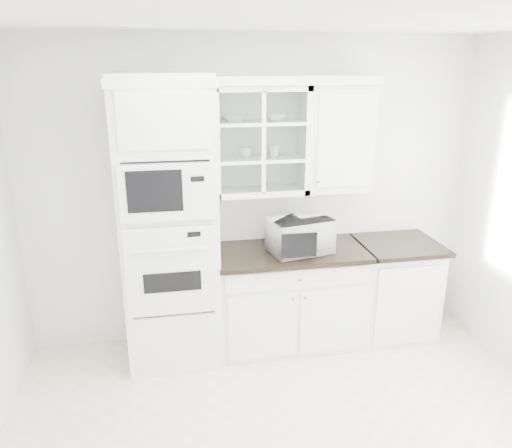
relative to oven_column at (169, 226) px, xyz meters
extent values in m
cube|color=white|center=(0.75, 0.32, 0.15)|extent=(4.00, 0.02, 2.70)
cube|color=white|center=(0.75, -1.42, 1.49)|extent=(4.00, 3.50, 0.02)
cube|color=white|center=(0.00, 0.01, 0.00)|extent=(0.76, 0.65, 2.40)
cube|color=white|center=(0.00, -0.33, -0.26)|extent=(0.70, 0.03, 0.72)
cube|color=black|center=(0.00, -0.35, -0.34)|extent=(0.44, 0.01, 0.16)
cube|color=white|center=(0.00, -0.33, 0.37)|extent=(0.70, 0.03, 0.43)
cube|color=black|center=(-0.09, -0.35, 0.39)|extent=(0.40, 0.01, 0.31)
cube|color=white|center=(1.03, 0.03, -0.76)|extent=(1.30, 0.60, 0.88)
cube|color=black|center=(1.03, 0.00, -0.30)|extent=(1.32, 0.67, 0.04)
cube|color=white|center=(2.03, 0.03, -0.76)|extent=(0.70, 0.60, 0.88)
cube|color=black|center=(2.03, 0.00, -0.30)|extent=(0.72, 0.67, 0.04)
cube|color=white|center=(0.78, 0.17, 0.65)|extent=(0.80, 0.33, 0.90)
cube|color=white|center=(0.78, 0.17, 0.50)|extent=(0.74, 0.29, 0.02)
cube|color=white|center=(0.78, 0.17, 0.80)|extent=(0.74, 0.29, 0.02)
cube|color=white|center=(1.46, 0.17, 0.65)|extent=(0.55, 0.33, 0.90)
cube|color=white|center=(0.68, 0.14, 1.14)|extent=(2.14, 0.38, 0.07)
imported|color=white|center=(1.09, -0.02, -0.13)|extent=(0.59, 0.52, 0.29)
imported|color=white|center=(0.57, 0.18, 0.83)|extent=(0.23, 0.23, 0.05)
imported|color=white|center=(0.92, 0.16, 0.84)|extent=(0.22, 0.22, 0.06)
imported|color=white|center=(0.66, 0.16, 0.55)|extent=(0.12, 0.12, 0.09)
imported|color=white|center=(0.90, 0.16, 0.56)|extent=(0.13, 0.13, 0.10)
camera|label=1|loc=(0.00, -3.91, 1.29)|focal=35.00mm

